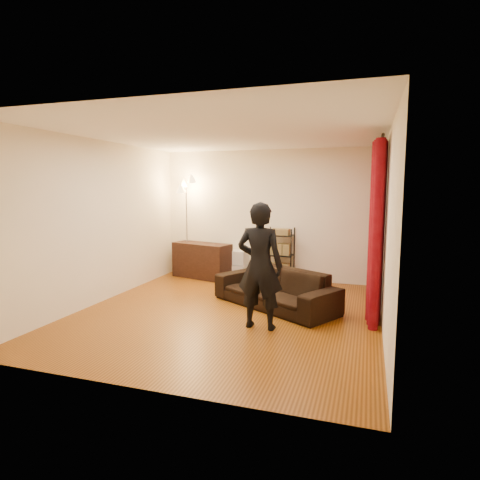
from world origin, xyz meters
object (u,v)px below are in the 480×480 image
(person, at_px, (260,266))
(floor_lamp, at_px, (187,228))
(sofa, at_px, (275,288))
(storage_boxes, at_px, (239,264))
(media_cabinet, at_px, (202,260))
(wire_shelf, at_px, (280,255))

(person, bearing_deg, floor_lamp, -47.20)
(sofa, xyz_separation_m, storage_boxes, (-1.19, 1.78, -0.01))
(storage_boxes, bearing_deg, sofa, -56.09)
(sofa, bearing_deg, storage_boxes, 154.65)
(sofa, distance_m, media_cabinet, 2.55)
(wire_shelf, height_order, floor_lamp, floor_lamp)
(wire_shelf, relative_size, floor_lamp, 0.52)
(storage_boxes, distance_m, floor_lamp, 1.37)
(storage_boxes, relative_size, wire_shelf, 0.54)
(sofa, distance_m, wire_shelf, 1.78)
(media_cabinet, bearing_deg, person, -37.97)
(sofa, height_order, floor_lamp, floor_lamp)
(media_cabinet, relative_size, storage_boxes, 2.13)
(person, bearing_deg, storage_boxes, -65.14)
(media_cabinet, height_order, wire_shelf, wire_shelf)
(person, relative_size, storage_boxes, 2.88)
(sofa, height_order, media_cabinet, media_cabinet)
(media_cabinet, relative_size, floor_lamp, 0.60)
(media_cabinet, bearing_deg, floor_lamp, -167.94)
(media_cabinet, bearing_deg, wire_shelf, 19.39)
(sofa, xyz_separation_m, person, (0.02, -1.03, 0.56))
(sofa, relative_size, person, 1.22)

